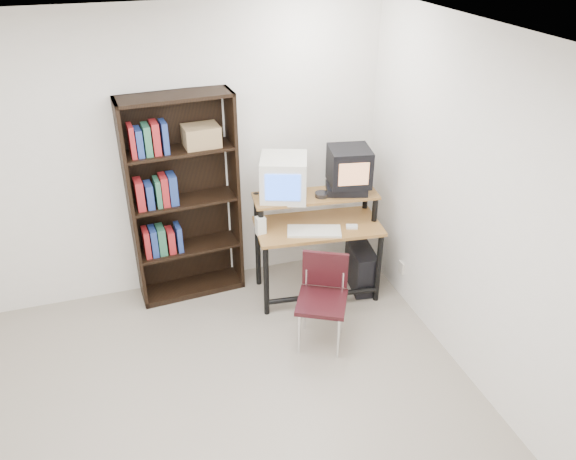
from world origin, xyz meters
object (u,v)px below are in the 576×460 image
object	(u,v)px
computer_desk	(317,229)
pc_tower	(361,268)
crt_tv	(349,166)
school_chair	(323,291)
crt_monitor	(284,178)
bookshelf	(183,198)

from	to	relation	value
computer_desk	pc_tower	bearing A→B (deg)	-1.75
crt_tv	school_chair	size ratio (longest dim) A/B	0.52
computer_desk	pc_tower	world-z (taller)	computer_desk
computer_desk	school_chair	world-z (taller)	computer_desk
crt_monitor	school_chair	world-z (taller)	crt_monitor
school_chair	pc_tower	bearing A→B (deg)	71.49
bookshelf	crt_monitor	bearing A→B (deg)	-20.47
crt_tv	school_chair	bearing A→B (deg)	-113.97
pc_tower	bookshelf	world-z (taller)	bookshelf
computer_desk	crt_tv	size ratio (longest dim) A/B	2.85
crt_monitor	bookshelf	bearing A→B (deg)	-176.65
crt_tv	bookshelf	size ratio (longest dim) A/B	0.22
crt_monitor	school_chair	xyz separation A→B (m)	(0.08, -0.82, -0.68)
computer_desk	bookshelf	xyz separation A→B (m)	(-1.13, 0.41, 0.30)
crt_monitor	bookshelf	world-z (taller)	bookshelf
crt_monitor	bookshelf	distance (m)	0.92
crt_tv	crt_monitor	bearing A→B (deg)	-176.26
pc_tower	school_chair	xyz separation A→B (m)	(-0.63, -0.60, 0.27)
pc_tower	school_chair	distance (m)	0.91
school_chair	crt_monitor	bearing A→B (deg)	123.13
computer_desk	bookshelf	world-z (taller)	bookshelf
pc_tower	bookshelf	size ratio (longest dim) A/B	0.24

